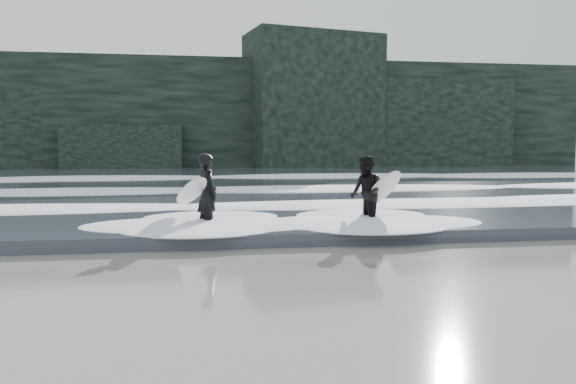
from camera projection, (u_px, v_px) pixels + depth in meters
name	position (u px, v px, depth m)	size (l,w,h in m)	color
ground	(300.00, 283.00, 8.85)	(120.00, 120.00, 0.00)	#7A5E51
sea	(223.00, 176.00, 37.39)	(90.00, 52.00, 0.30)	#323844
headland	(215.00, 117.00, 53.73)	(70.00, 9.00, 10.00)	black
foam_near	(249.00, 202.00, 17.68)	(60.00, 3.20, 0.20)	white
foam_mid	(235.00, 186.00, 24.57)	(60.00, 4.00, 0.24)	white
foam_far	(226.00, 175.00, 33.42)	(60.00, 4.80, 0.30)	white
surfer_left	(204.00, 193.00, 13.94)	(1.31, 2.21, 1.98)	black
surfer_right	(368.00, 192.00, 14.42)	(1.19, 2.15, 1.92)	black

